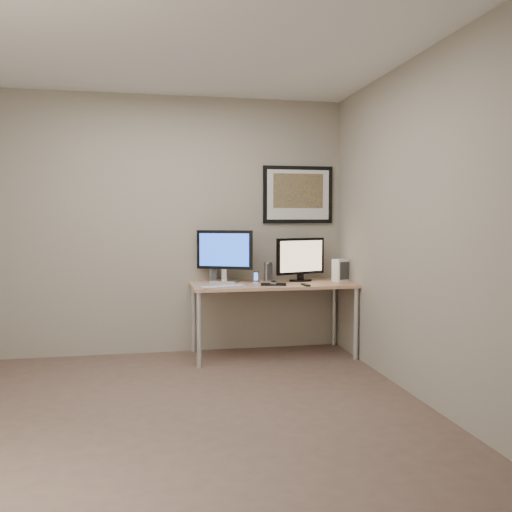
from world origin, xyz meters
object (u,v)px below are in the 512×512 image
object	(u,v)px
monitor_large	(225,254)
fan_unit	(341,270)
framed_art	(298,195)
desk	(272,290)
phone_dock	(256,277)
speaker_left	(213,272)
keyboard	(223,287)
speaker_right	(268,272)
monitor_tv	(301,258)

from	to	relation	value
monitor_large	fan_unit	size ratio (longest dim) A/B	2.37
monitor_large	framed_art	bearing A→B (deg)	36.39
fan_unit	desk	bearing A→B (deg)	158.45
monitor_large	phone_dock	size ratio (longest dim) A/B	4.64
framed_art	speaker_left	xyz separation A→B (m)	(-0.91, -0.08, -0.79)
speaker_left	keyboard	xyz separation A→B (m)	(0.03, -0.49, -0.09)
framed_art	phone_dock	bearing A→B (deg)	-150.49
speaker_right	keyboard	distance (m)	0.66
monitor_tv	speaker_right	size ratio (longest dim) A/B	2.78
monitor_tv	speaker_left	world-z (taller)	monitor_tv
framed_art	monitor_tv	size ratio (longest dim) A/B	1.38
framed_art	speaker_left	bearing A→B (deg)	-174.88
speaker_left	phone_dock	size ratio (longest dim) A/B	1.69
desk	speaker_right	xyz separation A→B (m)	(-0.01, 0.16, 0.16)
monitor_large	phone_dock	distance (m)	0.40
desk	framed_art	world-z (taller)	framed_art
desk	framed_art	size ratio (longest dim) A/B	2.13
speaker_left	speaker_right	bearing A→B (deg)	-2.92
desk	keyboard	size ratio (longest dim) A/B	3.69
monitor_tv	keyboard	bearing A→B (deg)	-177.14
monitor_large	fan_unit	bearing A→B (deg)	16.94
monitor_tv	fan_unit	bearing A→B (deg)	-30.87
desk	fan_unit	size ratio (longest dim) A/B	7.04
phone_dock	speaker_left	bearing A→B (deg)	175.88
monitor_large	phone_dock	bearing A→B (deg)	3.26
monitor_large	keyboard	distance (m)	0.50
speaker_right	fan_unit	xyz separation A→B (m)	(0.73, -0.15, 0.02)
phone_dock	keyboard	bearing A→B (deg)	-119.17
framed_art	speaker_right	size ratio (longest dim) A/B	3.83
desk	speaker_left	xyz separation A→B (m)	(-0.56, 0.25, 0.16)
framed_art	monitor_tv	bearing A→B (deg)	-98.28
framed_art	speaker_left	size ratio (longest dim) A/B	3.82
desk	phone_dock	xyz separation A→B (m)	(-0.16, 0.04, 0.12)
desk	phone_dock	world-z (taller)	phone_dock
desk	monitor_tv	distance (m)	0.45
speaker_right	fan_unit	world-z (taller)	fan_unit
monitor_tv	phone_dock	bearing A→B (deg)	166.90
fan_unit	monitor_large	bearing A→B (deg)	150.43
framed_art	keyboard	xyz separation A→B (m)	(-0.88, -0.58, -0.88)
speaker_left	phone_dock	world-z (taller)	speaker_left
fan_unit	speaker_left	bearing A→B (deg)	147.06
monitor_large	keyboard	xyz separation A→B (m)	(-0.07, -0.40, -0.28)
desk	fan_unit	xyz separation A→B (m)	(0.72, 0.01, 0.18)
speaker_left	framed_art	bearing A→B (deg)	11.62
speaker_left	fan_unit	xyz separation A→B (m)	(1.27, -0.24, 0.02)
speaker_left	fan_unit	size ratio (longest dim) A/B	0.86
monitor_tv	speaker_right	world-z (taller)	monitor_tv
speaker_left	speaker_right	distance (m)	0.55
monitor_large	speaker_right	size ratio (longest dim) A/B	2.75
framed_art	speaker_right	distance (m)	0.89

